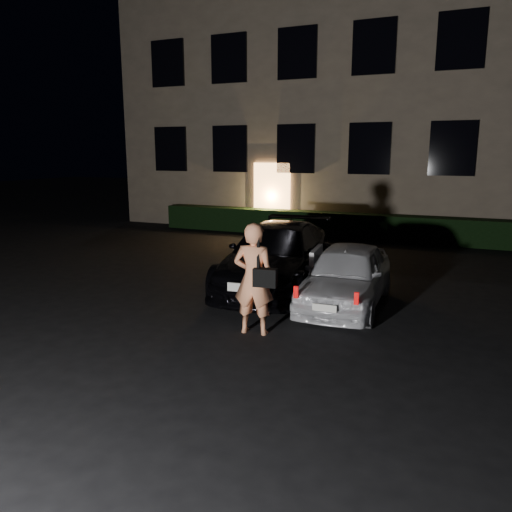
% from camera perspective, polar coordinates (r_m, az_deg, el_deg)
% --- Properties ---
extents(ground, '(80.00, 80.00, 0.00)m').
position_cam_1_polar(ground, '(7.59, -3.73, -10.64)').
color(ground, black).
rests_on(ground, ground).
extents(building, '(20.00, 8.11, 12.00)m').
position_cam_1_polar(building, '(21.70, 15.30, 19.65)').
color(building, '#746553').
rests_on(building, ground).
extents(hedge, '(15.00, 0.70, 0.85)m').
position_cam_1_polar(hedge, '(17.23, 12.19, 3.31)').
color(hedge, black).
rests_on(hedge, ground).
extents(sedan, '(2.35, 4.84, 1.35)m').
position_cam_1_polar(sedan, '(10.89, 2.47, 0.03)').
color(sedan, black).
rests_on(sedan, ground).
extents(hatch, '(1.49, 3.52, 1.19)m').
position_cam_1_polar(hatch, '(9.66, 10.29, -2.17)').
color(hatch, white).
rests_on(hatch, ground).
extents(man, '(0.79, 0.51, 1.82)m').
position_cam_1_polar(man, '(7.97, -0.23, -2.61)').
color(man, '#F99967').
rests_on(man, ground).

